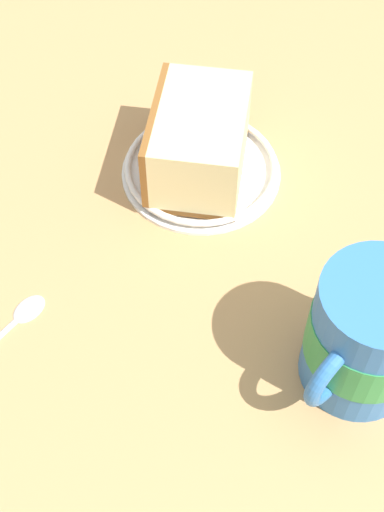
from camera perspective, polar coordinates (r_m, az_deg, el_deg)
ground_plane at (r=60.14cm, az=3.73°, el=-2.41°), size 116.02×116.02×2.79cm
small_plate at (r=65.69cm, az=0.74°, el=7.08°), size 14.76×14.76×1.30cm
cake_slice at (r=63.20cm, az=0.53°, el=9.29°), size 14.35×13.47×6.91cm
tea_mug at (r=51.01cm, az=13.95°, el=-6.26°), size 8.61×11.28×10.81cm
teaspoon at (r=57.77cm, az=-14.61°, el=-5.43°), size 6.57×12.10×0.80cm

